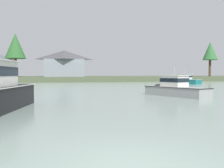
# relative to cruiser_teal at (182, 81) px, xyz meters

# --- Properties ---
(ground_plane) EXTENTS (523.98, 523.98, 0.00)m
(ground_plane) POSITION_rel_cruiser_teal_xyz_m (-23.73, -43.35, -0.49)
(ground_plane) COLOR gray
(far_shore_bank) EXTENTS (235.79, 43.55, 1.28)m
(far_shore_bank) POSITION_rel_cruiser_teal_xyz_m (-23.73, 34.18, 0.15)
(far_shore_bank) COLOR #4C563D
(far_shore_bank) RESTS_ON ground
(cruiser_teal) EXTENTS (5.65, 7.62, 4.05)m
(cruiser_teal) POSITION_rel_cruiser_teal_xyz_m (0.00, 0.00, 0.00)
(cruiser_teal) COLOR #196B70
(cruiser_teal) RESTS_ON ground
(cruiser_grey) EXTENTS (4.94, 7.66, 3.55)m
(cruiser_grey) POSITION_rel_cruiser_teal_xyz_m (-14.90, -26.40, -0.04)
(cruiser_grey) COLOR gray
(cruiser_grey) RESTS_ON ground
(mooring_buoy_orange) EXTENTS (0.49, 0.49, 0.54)m
(mooring_buoy_orange) POSITION_rel_cruiser_teal_xyz_m (-35.07, -4.24, -0.41)
(mooring_buoy_orange) COLOR orange
(mooring_buoy_orange) RESTS_ON ground
(shore_tree_center) EXTENTS (5.85, 5.85, 12.44)m
(shore_tree_center) POSITION_rel_cruiser_teal_xyz_m (-38.96, 24.94, 9.58)
(shore_tree_center) COLOR brown
(shore_tree_center) RESTS_ON far_shore_bank
(shore_tree_far_left) EXTENTS (4.72, 4.72, 11.18)m
(shore_tree_far_left) POSITION_rel_cruiser_teal_xyz_m (21.27, 22.46, 8.94)
(shore_tree_far_left) COLOR brown
(shore_tree_far_left) RESTS_ON far_shore_bank
(cottage_behind_trees) EXTENTS (12.61, 7.42, 8.00)m
(cottage_behind_trees) POSITION_rel_cruiser_teal_xyz_m (-25.23, 26.73, 4.93)
(cottage_behind_trees) COLOR gray
(cottage_behind_trees) RESTS_ON far_shore_bank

